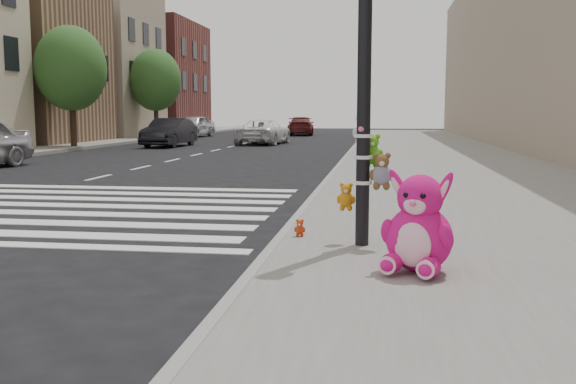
% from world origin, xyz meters
% --- Properties ---
extents(ground, '(120.00, 120.00, 0.00)m').
position_xyz_m(ground, '(0.00, 0.00, 0.00)').
color(ground, black).
rests_on(ground, ground).
extents(sidewalk_near, '(7.00, 80.00, 0.14)m').
position_xyz_m(sidewalk_near, '(5.00, 10.00, 0.07)').
color(sidewalk_near, slate).
rests_on(sidewalk_near, ground).
extents(sidewalk_far, '(6.00, 80.00, 0.14)m').
position_xyz_m(sidewalk_far, '(-13.50, 20.00, 0.07)').
color(sidewalk_far, slate).
rests_on(sidewalk_far, ground).
extents(curb_edge, '(0.12, 80.00, 0.15)m').
position_xyz_m(curb_edge, '(1.55, 10.00, 0.07)').
color(curb_edge, gray).
rests_on(curb_edge, ground).
extents(bld_far_c, '(6.00, 8.00, 8.00)m').
position_xyz_m(bld_far_c, '(-15.50, 26.00, 4.00)').
color(bld_far_c, '#8E6A4B').
rests_on(bld_far_c, ground).
extents(bld_far_d, '(6.00, 8.00, 10.00)m').
position_xyz_m(bld_far_d, '(-15.50, 35.00, 5.00)').
color(bld_far_d, gray).
rests_on(bld_far_d, ground).
extents(bld_far_e, '(6.00, 10.00, 9.00)m').
position_xyz_m(bld_far_e, '(-15.50, 46.00, 4.50)').
color(bld_far_e, brown).
rests_on(bld_far_e, ground).
extents(signal_pole, '(0.68, 0.50, 4.00)m').
position_xyz_m(signal_pole, '(2.63, 1.81, 1.79)').
color(signal_pole, black).
rests_on(signal_pole, sidewalk_near).
extents(tree_far_b, '(3.20, 3.20, 5.44)m').
position_xyz_m(tree_far_b, '(-11.20, 22.00, 3.65)').
color(tree_far_b, '#382619').
rests_on(tree_far_b, sidewalk_far).
extents(tree_far_c, '(3.20, 3.20, 5.44)m').
position_xyz_m(tree_far_c, '(-11.20, 33.00, 3.65)').
color(tree_far_c, '#382619').
rests_on(tree_far_c, sidewalk_far).
extents(pink_bunny, '(0.84, 0.91, 1.03)m').
position_xyz_m(pink_bunny, '(3.19, 0.57, 0.56)').
color(pink_bunny, '#DB127B').
rests_on(pink_bunny, sidewalk_near).
extents(red_teddy, '(0.15, 0.11, 0.22)m').
position_xyz_m(red_teddy, '(1.80, 2.22, 0.25)').
color(red_teddy, '#BF3613').
rests_on(red_teddy, sidewalk_near).
extents(car_dark_far, '(1.65, 4.29, 1.40)m').
position_xyz_m(car_dark_far, '(-7.52, 24.62, 0.70)').
color(car_dark_far, black).
rests_on(car_dark_far, ground).
extents(car_white_near, '(2.50, 4.78, 1.29)m').
position_xyz_m(car_white_near, '(-3.38, 27.71, 0.64)').
color(car_white_near, white).
rests_on(car_white_near, ground).
extents(car_maroon_near, '(2.29, 4.71, 1.32)m').
position_xyz_m(car_maroon_near, '(-3.03, 40.68, 0.66)').
color(car_maroon_near, maroon).
rests_on(car_maroon_near, ground).
extents(car_silver_deep, '(2.27, 4.55, 1.49)m').
position_xyz_m(car_silver_deep, '(-9.80, 36.33, 0.74)').
color(car_silver_deep, silver).
rests_on(car_silver_deep, ground).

